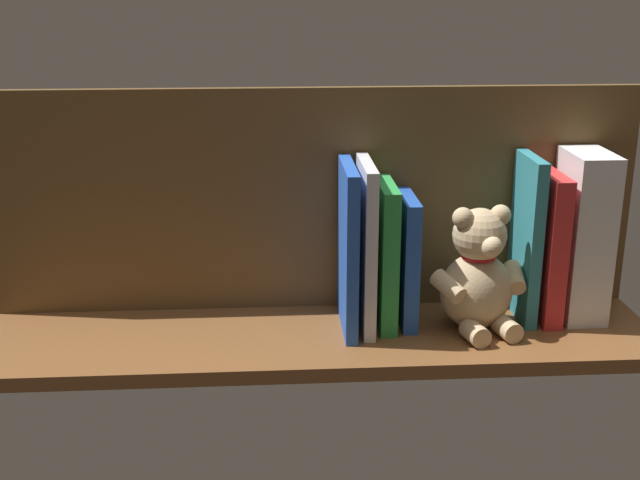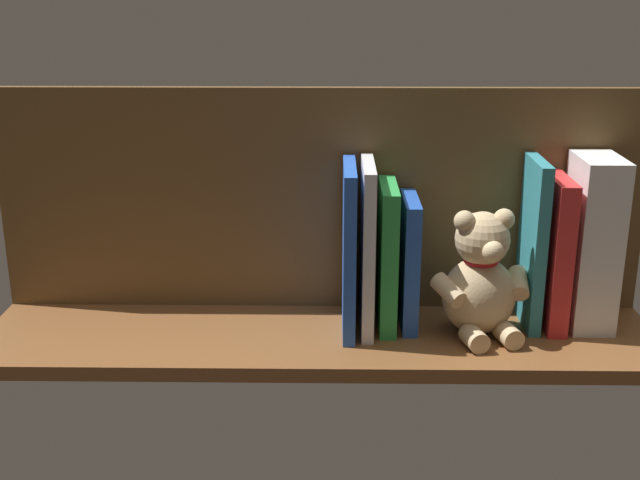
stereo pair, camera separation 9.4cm
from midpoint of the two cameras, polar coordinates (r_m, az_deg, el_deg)
name	(u,v)px [view 2 (the right image)]	position (r cm, az deg, el deg)	size (l,w,h in cm)	color
ground_plane	(320,337)	(127.20, 2.12, -6.79)	(102.58, 25.77, 2.20)	brown
shelf_back_panel	(321,200)	(130.70, 2.13, 2.76)	(102.58, 1.50, 35.75)	brown
dictionary_thick_white	(592,242)	(132.91, 20.30, -0.19)	(6.45, 11.43, 26.55)	white
book_0	(554,253)	(131.36, 17.94, -0.86)	(2.94, 12.17, 23.44)	red
book_1	(532,244)	(130.27, 16.55, -0.27)	(1.84, 11.59, 26.08)	teal
teddy_bear	(481,281)	(125.72, 13.24, -2.79)	(15.42, 14.35, 19.58)	#D1B284
book_2	(409,262)	(127.17, 8.30, -1.54)	(2.32, 12.16, 20.18)	blue
book_3	(387,256)	(126.03, 6.82, -1.14)	(2.53, 13.00, 22.33)	green
book_4	(367,247)	(124.49, 5.46, -0.50)	(1.80, 14.46, 25.78)	silver
book_5	(349,248)	(123.89, 4.19, -0.61)	(1.82, 15.41, 25.57)	blue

